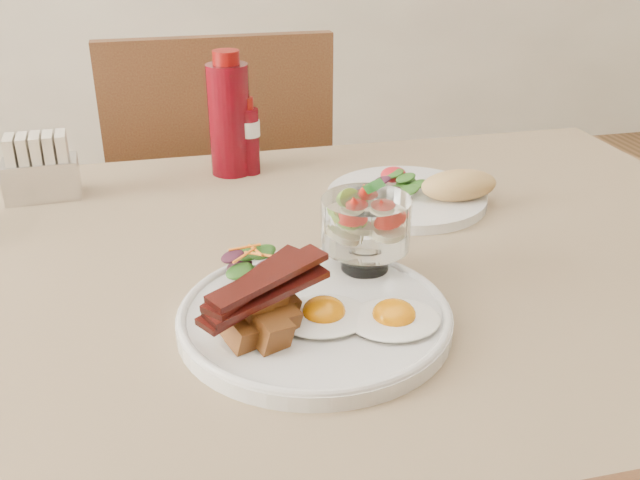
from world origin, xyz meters
TOP-DOWN VIEW (x-y plane):
  - table at (0.00, 0.00)m, footprint 1.33×0.88m
  - chair_far at (0.00, 0.66)m, footprint 0.42×0.42m
  - main_plate at (0.02, -0.12)m, footprint 0.28×0.28m
  - fried_eggs at (0.06, -0.15)m, footprint 0.18×0.13m
  - bacon_potato_pile at (-0.03, -0.15)m, footprint 0.14×0.11m
  - side_salad at (-0.03, -0.04)m, footprint 0.07×0.07m
  - fruit_cup at (0.10, -0.04)m, footprint 0.10×0.10m
  - second_plate at (0.24, 0.16)m, footprint 0.23×0.23m
  - ketchup_bottle at (-0.00, 0.35)m, footprint 0.07×0.07m
  - hot_sauce_bottle at (0.02, 0.34)m, footprint 0.04×0.04m
  - sugar_caddy at (-0.28, 0.30)m, footprint 0.11×0.06m

SIDE VIEW (x-z plane):
  - chair_far at x=0.00m, z-range 0.06..0.99m
  - table at x=0.00m, z-range 0.29..1.04m
  - main_plate at x=0.02m, z-range 0.75..0.77m
  - second_plate at x=0.24m, z-range 0.74..0.80m
  - fried_eggs at x=0.06m, z-range 0.76..0.79m
  - side_salad at x=-0.03m, z-range 0.76..0.80m
  - sugar_caddy at x=-0.28m, z-range 0.75..0.84m
  - bacon_potato_pile at x=-0.03m, z-range 0.77..0.83m
  - hot_sauce_bottle at x=0.02m, z-range 0.75..0.87m
  - fruit_cup at x=0.10m, z-range 0.77..0.87m
  - ketchup_bottle at x=0.00m, z-range 0.75..0.94m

